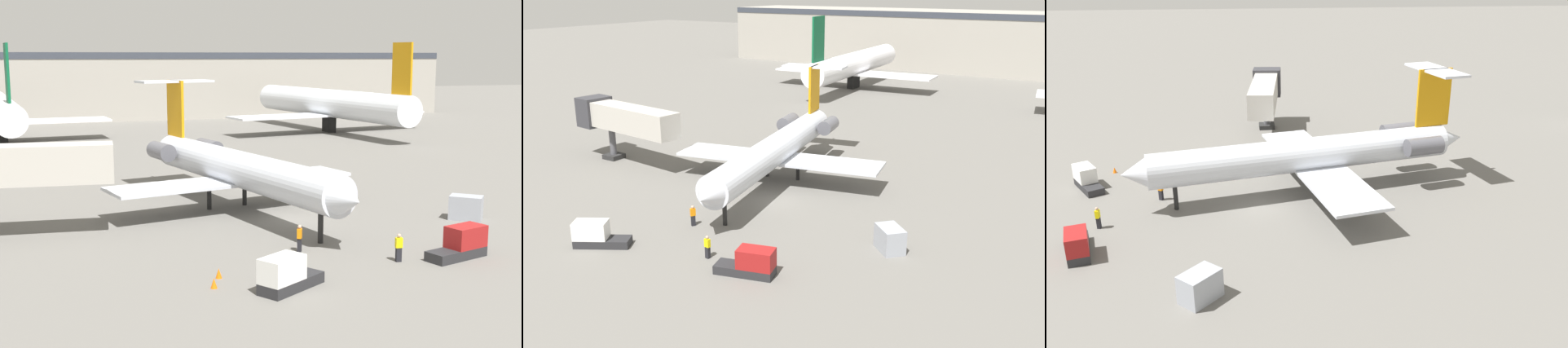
{
  "view_description": "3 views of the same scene",
  "coord_description": "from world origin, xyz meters",
  "views": [
    {
      "loc": [
        -18.12,
        -47.32,
        11.97
      ],
      "look_at": [
        -0.97,
        2.69,
        3.12
      ],
      "focal_mm": 48.72,
      "sensor_mm": 36.0,
      "label": 1
    },
    {
      "loc": [
        27.3,
        -40.68,
        18.25
      ],
      "look_at": [
        0.53,
        1.25,
        2.24
      ],
      "focal_mm": 40.78,
      "sensor_mm": 36.0,
      "label": 2
    },
    {
      "loc": [
        40.35,
        -1.1,
        18.34
      ],
      "look_at": [
        0.3,
        3.86,
        2.64
      ],
      "focal_mm": 37.64,
      "sensor_mm": 36.0,
      "label": 3
    }
  ],
  "objects": [
    {
      "name": "ground_crew_loader",
      "position": [
        -2.1,
        -7.98,
        0.86
      ],
      "size": [
        0.43,
        0.48,
        1.69
      ],
      "color": "black",
      "rests_on": "ground_plane"
    },
    {
      "name": "baggage_tug_lead",
      "position": [
        -5.54,
        -14.67,
        0.84
      ],
      "size": [
        4.15,
        3.25,
        1.9
      ],
      "color": "#262628",
      "rests_on": "ground_plane"
    },
    {
      "name": "ground_crew_marshaller",
      "position": [
        2.61,
        -11.89,
        0.86
      ],
      "size": [
        0.43,
        0.31,
        1.69
      ],
      "color": "black",
      "rests_on": "ground_plane"
    },
    {
      "name": "baggage_tug_trailing",
      "position": [
        6.63,
        -12.32,
        0.84
      ],
      "size": [
        4.23,
        2.41,
        1.9
      ],
      "color": "#262628",
      "rests_on": "ground_plane"
    },
    {
      "name": "cargo_container_uld",
      "position": [
        12.81,
        -3.91,
        0.9
      ],
      "size": [
        2.73,
        2.7,
        1.79
      ],
      "color": "#999EA8",
      "rests_on": "ground_plane"
    },
    {
      "name": "traffic_cone_near",
      "position": [
        -8.96,
        -13.06,
        0.28
      ],
      "size": [
        0.36,
        0.36,
        0.55
      ],
      "color": "orange",
      "rests_on": "ground_plane"
    },
    {
      "name": "traffic_cone_mid",
      "position": [
        -8.26,
        -11.51,
        0.28
      ],
      "size": [
        0.36,
        0.36,
        0.55
      ],
      "color": "orange",
      "rests_on": "ground_plane"
    },
    {
      "name": "regional_jet",
      "position": [
        -2.45,
        4.88,
        3.44
      ],
      "size": [
        20.4,
        29.61,
        9.81
      ],
      "color": "silver",
      "rests_on": "ground_plane"
    },
    {
      "name": "jet_bridge",
      "position": [
        -20.08,
        1.6,
        4.77
      ],
      "size": [
        14.09,
        4.39,
        6.48
      ],
      "color": "#B7B2A8",
      "rests_on": "ground_plane"
    },
    {
      "name": "ground_plane",
      "position": [
        0.0,
        0.0,
        -0.05
      ],
      "size": [
        400.0,
        400.0,
        0.1
      ],
      "primitive_type": "cube",
      "color": "#66635E"
    }
  ]
}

